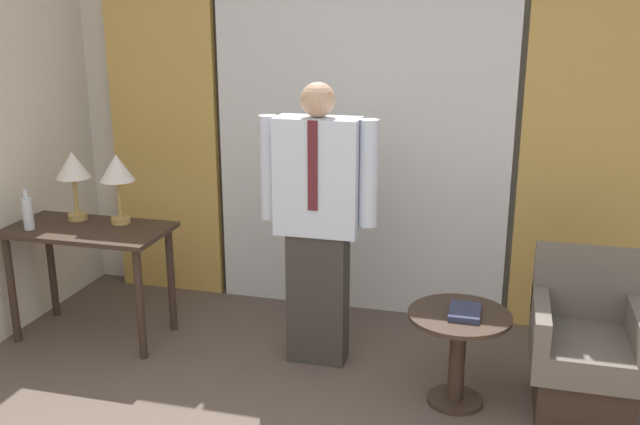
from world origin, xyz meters
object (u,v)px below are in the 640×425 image
(table_lamp_right, at_px, (117,172))
(book, at_px, (465,312))
(armchair, at_px, (584,353))
(side_table, at_px, (458,342))
(table_lamp_left, at_px, (73,169))
(bottle_near_edge, at_px, (28,213))
(person, at_px, (318,217))
(desk, at_px, (89,247))

(table_lamp_right, relative_size, book, 1.95)
(armchair, height_order, side_table, armchair)
(table_lamp_left, xyz_separation_m, bottle_near_edge, (-0.18, -0.26, -0.24))
(table_lamp_right, bearing_deg, person, -3.48)
(table_lamp_left, bearing_deg, armchair, -4.40)
(table_lamp_right, bearing_deg, table_lamp_left, 180.00)
(desk, height_order, side_table, desk)
(book, bearing_deg, armchair, 12.15)
(table_lamp_left, height_order, table_lamp_right, same)
(desk, relative_size, table_lamp_left, 2.26)
(bottle_near_edge, relative_size, book, 1.11)
(side_table, bearing_deg, book, -8.53)
(person, relative_size, armchair, 2.03)
(table_lamp_right, relative_size, side_table, 0.82)
(desk, bearing_deg, table_lamp_left, 138.35)
(table_lamp_left, relative_size, bottle_near_edge, 1.75)
(bottle_near_edge, distance_m, person, 1.86)
(table_lamp_left, distance_m, book, 2.65)
(table_lamp_right, height_order, armchair, table_lamp_right)
(armchair, bearing_deg, table_lamp_left, 175.60)
(desk, relative_size, bottle_near_edge, 3.95)
(person, bearing_deg, armchair, -6.12)
(bottle_near_edge, height_order, armchair, bottle_near_edge)
(desk, xyz_separation_m, table_lamp_left, (-0.16, 0.14, 0.47))
(desk, relative_size, side_table, 1.86)
(desk, bearing_deg, bottle_near_edge, -159.81)
(table_lamp_left, distance_m, table_lamp_right, 0.32)
(table_lamp_left, height_order, armchair, table_lamp_left)
(desk, xyz_separation_m, bottle_near_edge, (-0.34, -0.12, 0.24))
(desk, distance_m, side_table, 2.40)
(bottle_near_edge, relative_size, armchair, 0.31)
(person, relative_size, side_table, 3.08)
(desk, height_order, table_lamp_right, table_lamp_right)
(desk, xyz_separation_m, book, (2.40, -0.24, -0.08))
(table_lamp_left, distance_m, side_table, 2.67)
(table_lamp_left, distance_m, bottle_near_edge, 0.40)
(table_lamp_right, relative_size, armchair, 0.54)
(bottle_near_edge, xyz_separation_m, side_table, (2.71, -0.11, -0.50))
(bottle_near_edge, distance_m, book, 2.76)
(table_lamp_left, height_order, bottle_near_edge, table_lamp_left)
(bottle_near_edge, relative_size, person, 0.15)
(armchair, distance_m, side_table, 0.68)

